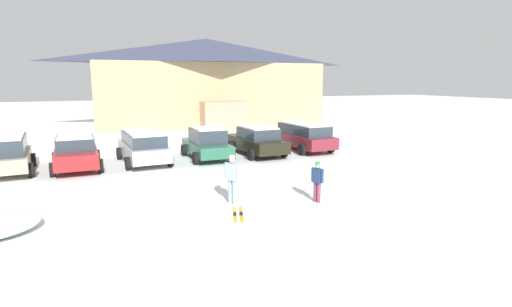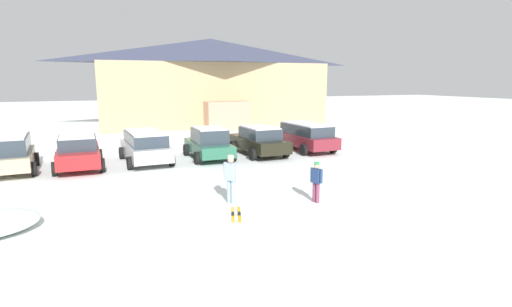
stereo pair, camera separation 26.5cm
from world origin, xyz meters
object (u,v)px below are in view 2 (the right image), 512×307
skier_teen_in_navy_coat (316,180)px  parked_red_sedan (78,151)px  skier_adult_in_blue_parka (231,176)px  parked_black_sedan (259,140)px  parked_silver_wagon (145,146)px  pair_of_skis (236,214)px  parked_beige_suv (9,153)px  parked_green_coupe (209,143)px  ski_lodge (212,82)px  parked_maroon_van (306,136)px

skier_teen_in_navy_coat → parked_red_sedan: bearing=131.0°
parked_red_sedan → skier_adult_in_blue_parka: (4.96, -7.88, 0.12)m
parked_black_sedan → skier_teen_in_navy_coat: parked_black_sedan is taller
parked_red_sedan → parked_silver_wagon: 3.11m
parked_black_sedan → pair_of_skis: (-4.53, -9.14, -0.79)m
parked_beige_suv → parked_green_coupe: 9.22m
parked_silver_wagon → pair_of_skis: (1.63, -9.30, -0.85)m
parked_silver_wagon → ski_lodge: bearing=63.3°
skier_teen_in_navy_coat → pair_of_skis: bearing=-176.3°
parked_silver_wagon → parked_maroon_van: (9.28, 0.10, 0.01)m
parked_green_coupe → parked_silver_wagon: bearing=175.6°
parked_black_sedan → skier_adult_in_blue_parka: skier_adult_in_blue_parka is taller
parked_beige_suv → skier_teen_in_navy_coat: bearing=-40.6°
ski_lodge → parked_green_coupe: bearing=-106.5°
parked_maroon_van → parked_green_coupe: bearing=-176.7°
parked_silver_wagon → parked_red_sedan: bearing=-175.5°
ski_lodge → skier_teen_in_navy_coat: 25.61m
parked_green_coupe → parked_black_sedan: bearing=1.9°
parked_red_sedan → skier_teen_in_navy_coat: size_ratio=3.11×
parked_maroon_van → parked_beige_suv: bearing=-179.4°
skier_adult_in_blue_parka → parked_black_sedan: bearing=61.7°
parked_black_sedan → skier_teen_in_navy_coat: bearing=-99.9°
parked_black_sedan → parked_maroon_van: 3.13m
skier_adult_in_blue_parka → parked_green_coupe: bearing=80.0°
pair_of_skis → skier_teen_in_navy_coat: bearing=3.7°
parked_silver_wagon → parked_black_sedan: size_ratio=1.02×
parked_silver_wagon → parked_black_sedan: parked_silver_wagon is taller
pair_of_skis → parked_silver_wagon: bearing=99.9°
pair_of_skis → parked_red_sedan: bearing=117.6°
parked_silver_wagon → parked_green_coupe: parked_green_coupe is taller
parked_beige_suv → skier_teen_in_navy_coat: parked_beige_suv is taller
parked_red_sedan → pair_of_skis: parked_red_sedan is taller
parked_beige_suv → parked_black_sedan: bearing=-0.5°
parked_maroon_van → pair_of_skis: (-7.65, -9.40, -0.86)m
ski_lodge → parked_maroon_van: 16.31m
pair_of_skis → ski_lodge: bearing=75.7°
parked_green_coupe → parked_black_sedan: parked_green_coupe is taller
parked_silver_wagon → parked_black_sedan: (6.16, -0.15, -0.06)m
parked_red_sedan → parked_silver_wagon: (3.10, 0.24, 0.05)m
skier_adult_in_blue_parka → pair_of_skis: size_ratio=1.13×
parked_silver_wagon → pair_of_skis: parked_silver_wagon is taller
parked_red_sedan → pair_of_skis: 10.24m
parked_red_sedan → parked_green_coupe: bearing=-0.1°
skier_adult_in_blue_parka → pair_of_skis: 1.51m
parked_green_coupe → parked_black_sedan: 2.91m
parked_beige_suv → parked_red_sedan: 2.87m
parked_green_coupe → ski_lodge: bearing=73.5°
parked_silver_wagon → skier_teen_in_navy_coat: size_ratio=3.39×
skier_adult_in_blue_parka → ski_lodge: bearing=75.6°
ski_lodge → skier_adult_in_blue_parka: ski_lodge is taller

